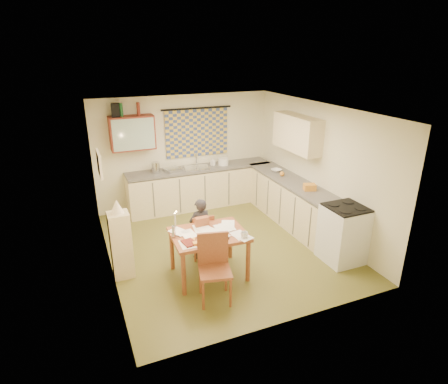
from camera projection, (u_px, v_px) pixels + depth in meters
name	position (u px, v px, depth m)	size (l,w,h in m)	color
floor	(223.00, 246.00, 6.96)	(4.00, 4.50, 0.02)	brown
ceiling	(222.00, 109.00, 6.05)	(4.00, 4.50, 0.02)	white
wall_back	(184.00, 151.00, 8.45)	(4.00, 0.02, 2.50)	beige
wall_front	(293.00, 239.00, 4.56)	(4.00, 0.02, 2.50)	beige
wall_left	(103.00, 199.00, 5.79)	(0.02, 4.50, 2.50)	beige
wall_right	(318.00, 169.00, 7.23)	(0.02, 4.50, 2.50)	beige
window_blind	(197.00, 133.00, 8.38)	(1.45, 0.03, 1.05)	#34487F
curtain_rod	(197.00, 108.00, 8.17)	(0.04, 0.04, 1.60)	black
wall_cabinet	(132.00, 133.00, 7.69)	(0.90, 0.34, 0.70)	maroon
wall_cabinet_glass	(134.00, 135.00, 7.54)	(0.84, 0.02, 0.64)	#99B2A5
upper_cabinet_right	(297.00, 133.00, 7.42)	(0.34, 1.30, 0.70)	beige
framed_print	(99.00, 164.00, 5.98)	(0.04, 0.50, 0.40)	#F4E2CA
print_canvas	(101.00, 164.00, 5.99)	(0.01, 0.42, 0.32)	beige
counter_back	(201.00, 187.00, 8.57)	(3.30, 0.62, 0.92)	beige
counter_right	(293.00, 203.00, 7.68)	(0.62, 2.95, 0.92)	beige
stove	(343.00, 234.00, 6.32)	(0.64, 0.64, 1.00)	white
sink	(197.00, 170.00, 8.39)	(0.55, 0.45, 0.10)	silver
tap	(196.00, 160.00, 8.50)	(0.03, 0.03, 0.28)	silver
dish_rack	(173.00, 170.00, 8.16)	(0.35, 0.30, 0.06)	silver
kettle	(156.00, 168.00, 8.00)	(0.18, 0.18, 0.24)	silver
mixing_bowl	(223.00, 161.00, 8.57)	(0.24, 0.24, 0.16)	white
soap_bottle	(213.00, 162.00, 8.53)	(0.11, 0.11, 0.18)	white
bowl	(276.00, 170.00, 8.13)	(0.26, 0.26, 0.05)	white
orange_bag	(310.00, 187.00, 7.05)	(0.22, 0.16, 0.12)	orange
fruit_orange	(282.00, 174.00, 7.83)	(0.10, 0.10, 0.10)	orange
speaker	(115.00, 110.00, 7.41)	(0.16, 0.20, 0.26)	black
bottle_green	(121.00, 110.00, 7.45)	(0.07, 0.07, 0.26)	#195926
bottle_brown	(138.00, 109.00, 7.57)	(0.07, 0.07, 0.26)	maroon
dining_table	(209.00, 254.00, 5.93)	(1.18, 0.91, 0.75)	brown
chair_far	(202.00, 243.00, 6.52)	(0.39, 0.39, 0.82)	brown
chair_near	(215.00, 281.00, 5.37)	(0.54, 0.54, 0.99)	brown
person	(200.00, 229.00, 6.39)	(0.42, 0.30, 1.09)	black
shelf_stand	(121.00, 245.00, 5.85)	(0.32, 0.30, 1.10)	beige
lampshade	(117.00, 207.00, 5.61)	(0.20, 0.20, 0.22)	#F4E2CA
letter_rack	(202.00, 222.00, 5.99)	(0.22, 0.10, 0.16)	brown
mug	(244.00, 235.00, 5.65)	(0.14, 0.14, 0.09)	white
magazine	(184.00, 244.00, 5.44)	(0.21, 0.26, 0.02)	maroon
book	(184.00, 240.00, 5.58)	(0.25, 0.28, 0.02)	orange
orange_box	(197.00, 243.00, 5.45)	(0.12, 0.08, 0.04)	orange
eyeglasses	(225.00, 239.00, 5.61)	(0.13, 0.04, 0.02)	black
candle_holder	(174.00, 231.00, 5.66)	(0.06, 0.06, 0.18)	silver
candle	(175.00, 220.00, 5.57)	(0.02, 0.02, 0.22)	white
candle_flame	(176.00, 212.00, 5.55)	(0.02, 0.02, 0.02)	#FFCC66
papers	(213.00, 232.00, 5.80)	(1.16, 0.88, 0.02)	white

